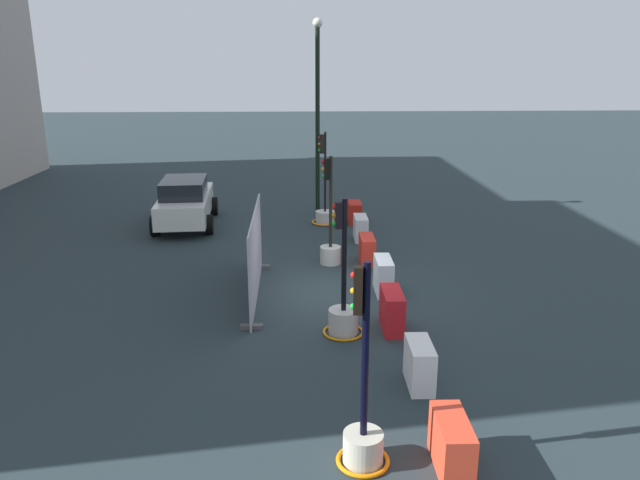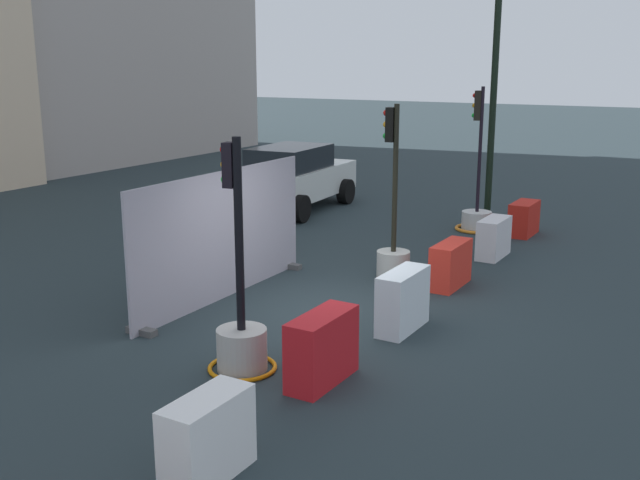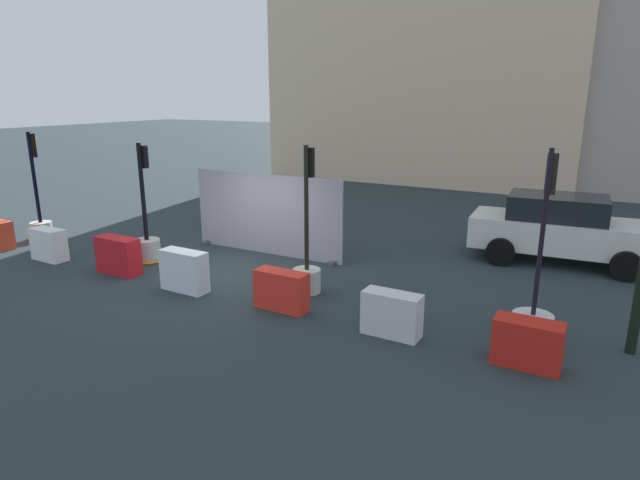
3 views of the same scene
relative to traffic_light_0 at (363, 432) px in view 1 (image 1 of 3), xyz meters
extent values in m
plane|color=#243135|center=(6.94, 0.11, -0.52)|extent=(120.00, 120.00, 0.00)
cylinder|color=#BBB7A6|center=(0.00, -0.01, -0.27)|extent=(0.60, 0.60, 0.50)
cylinder|color=black|center=(0.00, -0.01, 1.31)|extent=(0.11, 0.11, 2.67)
cube|color=black|center=(-0.02, 0.11, 2.24)|extent=(0.16, 0.15, 0.68)
sphere|color=red|center=(-0.03, 0.18, 2.47)|extent=(0.09, 0.09, 0.09)
sphere|color=orange|center=(-0.03, 0.18, 2.24)|extent=(0.09, 0.09, 0.09)
sphere|color=green|center=(-0.03, 0.18, 2.01)|extent=(0.09, 0.09, 0.09)
torus|color=orange|center=(0.00, -0.01, -0.48)|extent=(0.81, 0.81, 0.07)
cylinder|color=#B5B3AD|center=(4.47, -0.07, -0.24)|extent=(0.66, 0.66, 0.56)
cylinder|color=black|center=(4.47, -0.07, 1.28)|extent=(0.11, 0.11, 2.48)
cube|color=black|center=(4.49, 0.05, 2.16)|extent=(0.19, 0.16, 0.56)
sphere|color=red|center=(4.50, 0.14, 2.35)|extent=(0.11, 0.11, 0.11)
sphere|color=orange|center=(4.50, 0.14, 2.16)|extent=(0.11, 0.11, 0.11)
sphere|color=green|center=(4.50, 0.14, 1.98)|extent=(0.11, 0.11, 0.11)
torus|color=orange|center=(4.47, -0.07, -0.49)|extent=(0.91, 0.91, 0.06)
cylinder|color=beige|center=(9.28, -0.07, -0.26)|extent=(0.61, 0.61, 0.52)
cylinder|color=black|center=(9.28, -0.07, 1.34)|extent=(0.10, 0.10, 2.68)
cube|color=black|center=(9.29, 0.05, 2.31)|extent=(0.19, 0.16, 0.61)
sphere|color=red|center=(9.30, 0.14, 2.51)|extent=(0.11, 0.11, 0.11)
sphere|color=orange|center=(9.30, 0.14, 2.31)|extent=(0.11, 0.11, 0.11)
sphere|color=green|center=(9.30, 0.14, 2.11)|extent=(0.11, 0.11, 0.11)
cylinder|color=silver|center=(13.95, -0.15, -0.29)|extent=(0.70, 0.70, 0.45)
cylinder|color=black|center=(13.95, -0.15, 1.39)|extent=(0.08, 0.08, 2.91)
cube|color=black|center=(13.97, -0.04, 2.41)|extent=(0.19, 0.18, 0.68)
sphere|color=red|center=(13.99, 0.05, 2.64)|extent=(0.11, 0.11, 0.11)
sphere|color=orange|center=(13.99, 0.05, 2.41)|extent=(0.11, 0.11, 0.11)
sphere|color=green|center=(13.99, 0.05, 2.19)|extent=(0.11, 0.11, 0.11)
torus|color=orange|center=(13.95, -0.15, -0.48)|extent=(1.00, 1.00, 0.08)
cube|color=#E34027|center=(-0.16, -1.28, -0.12)|extent=(1.12, 0.48, 0.79)
cube|color=white|center=(2.20, -1.29, -0.10)|extent=(1.00, 0.45, 0.84)
cube|color=red|center=(4.65, -1.17, -0.07)|extent=(1.16, 0.45, 0.89)
cube|color=white|center=(6.87, -1.30, -0.06)|extent=(1.11, 0.43, 0.91)
cube|color=red|center=(9.32, -1.16, -0.12)|extent=(1.12, 0.43, 0.80)
cube|color=silver|center=(11.71, -1.23, -0.12)|extent=(1.06, 0.44, 0.81)
cube|color=red|center=(14.02, -1.25, -0.13)|extent=(1.06, 0.49, 0.77)
cube|color=silver|center=(13.95, 4.95, 0.22)|extent=(4.62, 2.00, 0.78)
cube|color=black|center=(13.74, 4.94, 0.92)|extent=(2.43, 1.66, 0.60)
cylinder|color=black|center=(15.29, 5.95, -0.17)|extent=(0.72, 0.32, 0.70)
cylinder|color=black|center=(15.41, 4.13, -0.17)|extent=(0.72, 0.32, 0.70)
cylinder|color=black|center=(12.50, 5.77, -0.17)|extent=(0.72, 0.32, 0.70)
cylinder|color=black|center=(12.61, 3.95, -0.17)|extent=(0.72, 0.32, 0.70)
cylinder|color=black|center=(15.50, 0.06, 2.96)|extent=(0.17, 0.17, 6.96)
sphere|color=silver|center=(15.50, 0.06, 6.60)|extent=(0.36, 0.36, 0.36)
cube|color=#A29DAC|center=(6.84, 1.97, 0.57)|extent=(4.58, 0.04, 2.17)
cube|color=#4C4C4C|center=(4.78, 1.97, -0.47)|extent=(0.16, 0.50, 0.10)
cube|color=#4C4C4C|center=(8.90, 1.97, -0.47)|extent=(0.16, 0.50, 0.10)
camera|label=1|loc=(-7.63, 0.96, 5.22)|focal=33.75mm
camera|label=2|loc=(-2.87, -5.41, 3.42)|focal=41.54mm
camera|label=3|loc=(14.86, -9.63, 3.70)|focal=30.02mm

